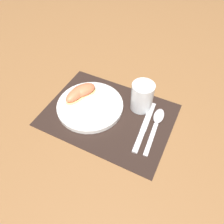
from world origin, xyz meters
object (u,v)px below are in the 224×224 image
Objects in this scene: fork at (90,101)px; citrus_wedge_0 at (83,91)px; knife at (144,127)px; spoon at (157,122)px; juice_glass at (142,98)px; citrus_wedge_1 at (77,93)px; plate at (90,107)px.

citrus_wedge_0 reaches higher than fork.
fork is 1.37× the size of citrus_wedge_0.
spoon is at bearing 52.69° from knife.
juice_glass reaches higher than citrus_wedge_0.
knife is 1.91× the size of citrus_wedge_0.
juice_glass is 0.88× the size of citrus_wedge_1.
juice_glass is at bearing 13.33° from citrus_wedge_0.
citrus_wedge_0 reaches higher than spoon.
knife is (0.04, -0.08, -0.04)m from juice_glass.
plate is at bearing -169.21° from spoon.
knife is at bearing -61.03° from juice_glass.
fork is at bearing -156.15° from juice_glass.
knife is at bearing -2.46° from fork.
citrus_wedge_0 is at bearing 172.67° from knife.
citrus_wedge_0 is 0.97× the size of citrus_wedge_1.
juice_glass is 0.09m from spoon.
citrus_wedge_1 is (-0.01, -0.02, -0.00)m from citrus_wedge_0.
fork is at bearing -28.64° from citrus_wedge_0.
plate is 0.24m from spoon.
knife is at bearing 1.55° from plate.
spoon is 1.69× the size of citrus_wedge_1.
plate is 0.18m from juice_glass.
citrus_wedge_0 reaches higher than plate.
fork is at bearing 110.82° from plate.
juice_glass reaches higher than fork.
fork is 1.33× the size of citrus_wedge_1.
citrus_wedge_0 is at bearing 63.25° from citrus_wedge_1.
juice_glass reaches higher than spoon.
plate is 0.07m from citrus_wedge_1.
plate is at bearing -151.24° from juice_glass.
spoon is (0.07, -0.04, -0.04)m from juice_glass.
plate reaches higher than spoon.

